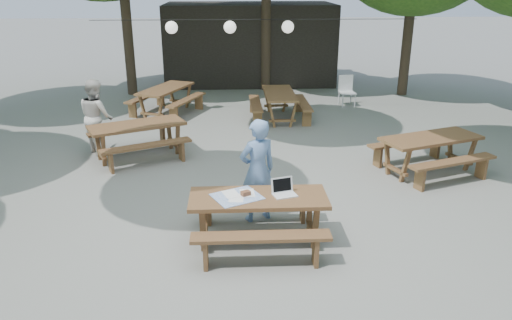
{
  "coord_description": "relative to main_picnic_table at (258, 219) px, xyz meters",
  "views": [
    {
      "loc": [
        -0.18,
        -8.14,
        3.76
      ],
      "look_at": [
        0.18,
        -0.88,
        1.05
      ],
      "focal_mm": 35.0,
      "sensor_mm": 36.0,
      "label": 1
    }
  ],
  "objects": [
    {
      "name": "pavilion",
      "position": [
        0.32,
        12.08,
        1.01
      ],
      "size": [
        6.0,
        3.0,
        2.8
      ],
      "primitive_type": "cube",
      "color": "black",
      "rests_on": "ground"
    },
    {
      "name": "tabletop_clutter",
      "position": [
        -0.29,
        0.01,
        0.37
      ],
      "size": [
        0.83,
        0.78,
        0.08
      ],
      "color": "#3563B7",
      "rests_on": "main_picnic_table"
    },
    {
      "name": "picnic_table_far_e",
      "position": [
        0.94,
        6.75,
        0.0
      ],
      "size": [
        1.61,
        2.01,
        0.75
      ],
      "rotation": [
        0.0,
        0.0,
        1.58
      ],
      "color": "#4F2D1B",
      "rests_on": "ground"
    },
    {
      "name": "plastic_chair",
      "position": [
        3.14,
        8.17,
        -0.13
      ],
      "size": [
        0.48,
        0.48,
        0.9
      ],
      "rotation": [
        0.0,
        0.0,
        0.1
      ],
      "color": "silver",
      "rests_on": "ground"
    },
    {
      "name": "picnic_table_far_w",
      "position": [
        -2.23,
        7.5,
        0.0
      ],
      "size": [
        2.2,
        2.37,
        0.75
      ],
      "rotation": [
        0.0,
        0.0,
        1.16
      ],
      "color": "#4F2D1B",
      "rests_on": "ground"
    },
    {
      "name": "picnic_table_nw",
      "position": [
        -2.41,
        3.85,
        0.0
      ],
      "size": [
        2.39,
        2.24,
        0.75
      ],
      "rotation": [
        0.0,
        0.0,
        0.44
      ],
      "color": "#4F2D1B",
      "rests_on": "ground"
    },
    {
      "name": "ground",
      "position": [
        -0.18,
        1.58,
        -0.39
      ],
      "size": [
        80.0,
        80.0,
        0.0
      ],
      "primitive_type": "plane",
      "color": "slate",
      "rests_on": "ground"
    },
    {
      "name": "second_person",
      "position": [
        -3.35,
        4.24,
        0.44
      ],
      "size": [
        0.99,
        1.02,
        1.65
      ],
      "primitive_type": "imported",
      "rotation": [
        0.0,
        0.0,
        2.23
      ],
      "color": "silver",
      "rests_on": "ground"
    },
    {
      "name": "paper_lanterns",
      "position": [
        -0.36,
        7.58,
        2.02
      ],
      "size": [
        9.0,
        0.34,
        0.38
      ],
      "color": "black",
      "rests_on": "ground"
    },
    {
      "name": "woman",
      "position": [
        0.03,
        0.76,
        0.46
      ],
      "size": [
        0.73,
        0.62,
        1.69
      ],
      "primitive_type": "imported",
      "rotation": [
        0.0,
        0.0,
        3.55
      ],
      "color": "#6A8EC2",
      "rests_on": "ground"
    },
    {
      "name": "laptop",
      "position": [
        0.37,
        0.05,
        0.42
      ],
      "size": [
        0.39,
        0.34,
        0.24
      ],
      "rotation": [
        0.0,
        0.0,
        0.29
      ],
      "color": "white",
      "rests_on": "main_picnic_table"
    },
    {
      "name": "main_picnic_table",
      "position": [
        0.0,
        0.0,
        0.0
      ],
      "size": [
        2.0,
        1.58,
        0.75
      ],
      "color": "#4F2D1B",
      "rests_on": "ground"
    },
    {
      "name": "picnic_table_ne",
      "position": [
        3.57,
        2.64,
        0.0
      ],
      "size": [
        2.32,
        2.13,
        0.75
      ],
      "rotation": [
        0.0,
        0.0,
        0.35
      ],
      "color": "#4F2D1B",
      "rests_on": "ground"
    }
  ]
}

